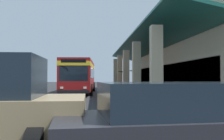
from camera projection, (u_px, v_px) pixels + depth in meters
ground at (169, 92)px, 27.51m from camera, size 120.00×120.00×0.00m
curb_strip at (122, 93)px, 24.43m from camera, size 35.33×0.50×0.12m
plaza_building at (222, 52)px, 25.22m from camera, size 29.74×16.09×8.00m
transit_bus at (80, 74)px, 25.81m from camera, size 11.29×3.07×3.34m
parked_sedan_charcoal at (184, 125)px, 4.39m from camera, size 2.71×4.55×1.47m
parked_sedan_green at (18, 84)px, 31.16m from camera, size 4.56×2.31×1.47m
pedestrian at (15, 88)px, 14.05m from camera, size 0.46×0.66×1.76m
potted_palm at (127, 86)px, 29.25m from camera, size 1.81×2.15×2.35m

